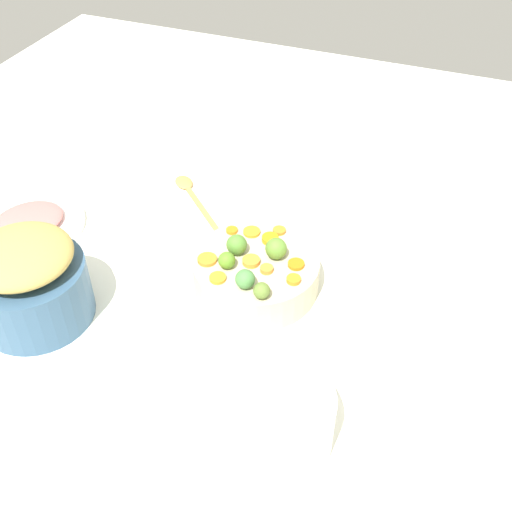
# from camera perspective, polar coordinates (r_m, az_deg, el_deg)

# --- Properties ---
(tabletop) EXTENTS (2.40, 2.40, 0.02)m
(tabletop) POSITION_cam_1_polar(r_m,az_deg,el_deg) (1.27, 0.26, -4.23)
(tabletop) COLOR white
(tabletop) RESTS_ON ground
(serving_bowl_carrots) EXTENTS (0.25, 0.25, 0.07)m
(serving_bowl_carrots) POSITION_cam_1_polar(r_m,az_deg,el_deg) (1.27, 0.00, -1.59)
(serving_bowl_carrots) COLOR #BEB493
(serving_bowl_carrots) RESTS_ON tabletop
(metal_pot) EXTENTS (0.22, 0.22, 0.12)m
(metal_pot) POSITION_cam_1_polar(r_m,az_deg,el_deg) (1.27, -19.59, -3.07)
(metal_pot) COLOR #335373
(metal_pot) RESTS_ON tabletop
(stuffing_mound) EXTENTS (0.19, 0.19, 0.06)m
(stuffing_mound) POSITION_cam_1_polar(r_m,az_deg,el_deg) (1.21, -20.54, 0.01)
(stuffing_mound) COLOR tan
(stuffing_mound) RESTS_ON metal_pot
(carrot_slice_0) EXTENTS (0.03, 0.03, 0.01)m
(carrot_slice_0) POSITION_cam_1_polar(r_m,az_deg,el_deg) (1.31, -2.20, 2.33)
(carrot_slice_0) COLOR orange
(carrot_slice_0) RESTS_ON serving_bowl_carrots
(carrot_slice_1) EXTENTS (0.04, 0.04, 0.01)m
(carrot_slice_1) POSITION_cam_1_polar(r_m,az_deg,el_deg) (1.22, 0.97, -1.20)
(carrot_slice_1) COLOR orange
(carrot_slice_1) RESTS_ON serving_bowl_carrots
(carrot_slice_2) EXTENTS (0.04, 0.04, 0.01)m
(carrot_slice_2) POSITION_cam_1_polar(r_m,az_deg,el_deg) (1.31, 2.12, 2.31)
(carrot_slice_2) COLOR orange
(carrot_slice_2) RESTS_ON serving_bowl_carrots
(carrot_slice_3) EXTENTS (0.04, 0.04, 0.01)m
(carrot_slice_3) POSITION_cam_1_polar(r_m,az_deg,el_deg) (1.23, 3.66, -0.75)
(carrot_slice_3) COLOR orange
(carrot_slice_3) RESTS_ON serving_bowl_carrots
(carrot_slice_4) EXTENTS (0.04, 0.04, 0.01)m
(carrot_slice_4) POSITION_cam_1_polar(r_m,az_deg,el_deg) (1.20, -3.49, -2.00)
(carrot_slice_4) COLOR orange
(carrot_slice_4) RESTS_ON serving_bowl_carrots
(carrot_slice_5) EXTENTS (0.05, 0.05, 0.01)m
(carrot_slice_5) POSITION_cam_1_polar(r_m,az_deg,el_deg) (1.28, 1.29, 1.57)
(carrot_slice_5) COLOR orange
(carrot_slice_5) RESTS_ON serving_bowl_carrots
(carrot_slice_6) EXTENTS (0.03, 0.03, 0.01)m
(carrot_slice_6) POSITION_cam_1_polar(r_m,az_deg,el_deg) (1.20, 3.42, -2.15)
(carrot_slice_6) COLOR orange
(carrot_slice_6) RESTS_ON serving_bowl_carrots
(carrot_slice_7) EXTENTS (0.05, 0.05, 0.01)m
(carrot_slice_7) POSITION_cam_1_polar(r_m,az_deg,el_deg) (1.23, -0.44, -0.48)
(carrot_slice_7) COLOR orange
(carrot_slice_7) RESTS_ON serving_bowl_carrots
(carrot_slice_8) EXTENTS (0.05, 0.05, 0.01)m
(carrot_slice_8) POSITION_cam_1_polar(r_m,az_deg,el_deg) (1.30, -0.39, 2.20)
(carrot_slice_8) COLOR orange
(carrot_slice_8) RESTS_ON serving_bowl_carrots
(carrot_slice_9) EXTENTS (0.04, 0.04, 0.01)m
(carrot_slice_9) POSITION_cam_1_polar(r_m,az_deg,el_deg) (1.24, -4.44, -0.32)
(carrot_slice_9) COLOR orange
(carrot_slice_9) RESTS_ON serving_bowl_carrots
(brussels_sprout_0) EXTENTS (0.03, 0.03, 0.03)m
(brussels_sprout_0) POSITION_cam_1_polar(r_m,az_deg,el_deg) (1.22, -2.67, -0.40)
(brussels_sprout_0) COLOR #558824
(brussels_sprout_0) RESTS_ON serving_bowl_carrots
(brussels_sprout_1) EXTENTS (0.04, 0.04, 0.04)m
(brussels_sprout_1) POSITION_cam_1_polar(r_m,az_deg,el_deg) (1.24, 1.84, 0.68)
(brussels_sprout_1) COLOR #59872F
(brussels_sprout_1) RESTS_ON serving_bowl_carrots
(brussels_sprout_2) EXTENTS (0.04, 0.04, 0.04)m
(brussels_sprout_2) POSITION_cam_1_polar(r_m,az_deg,el_deg) (1.17, -0.99, -2.10)
(brussels_sprout_2) COLOR #498241
(brussels_sprout_2) RESTS_ON serving_bowl_carrots
(brussels_sprout_3) EXTENTS (0.04, 0.04, 0.04)m
(brussels_sprout_3) POSITION_cam_1_polar(r_m,az_deg,el_deg) (1.25, -1.76, 1.04)
(brussels_sprout_3) COLOR #4E812F
(brussels_sprout_3) RESTS_ON serving_bowl_carrots
(brussels_sprout_4) EXTENTS (0.03, 0.03, 0.03)m
(brussels_sprout_4) POSITION_cam_1_polar(r_m,az_deg,el_deg) (1.16, 0.52, -3.16)
(brussels_sprout_4) COLOR olive
(brussels_sprout_4) RESTS_ON serving_bowl_carrots
(wooden_spoon) EXTENTS (0.20, 0.21, 0.01)m
(wooden_spoon) POSITION_cam_1_polar(r_m,az_deg,el_deg) (1.54, -5.86, 5.66)
(wooden_spoon) COLOR #BB8646
(wooden_spoon) RESTS_ON tabletop
(casserole_dish) EXTENTS (0.19, 0.19, 0.11)m
(casserole_dish) POSITION_cam_1_polar(r_m,az_deg,el_deg) (1.02, 1.63, -14.61)
(casserole_dish) COLOR white
(casserole_dish) RESTS_ON tabletop
(ham_plate) EXTENTS (0.27, 0.27, 0.01)m
(ham_plate) POSITION_cam_1_polar(r_m,az_deg,el_deg) (1.53, -20.23, 2.61)
(ham_plate) COLOR white
(ham_plate) RESTS_ON tabletop
(ham_slice_main) EXTENTS (0.21, 0.20, 0.02)m
(ham_slice_main) POSITION_cam_1_polar(r_m,az_deg,el_deg) (1.51, -19.97, 3.07)
(ham_slice_main) COLOR #D36E69
(ham_slice_main) RESTS_ON ham_plate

